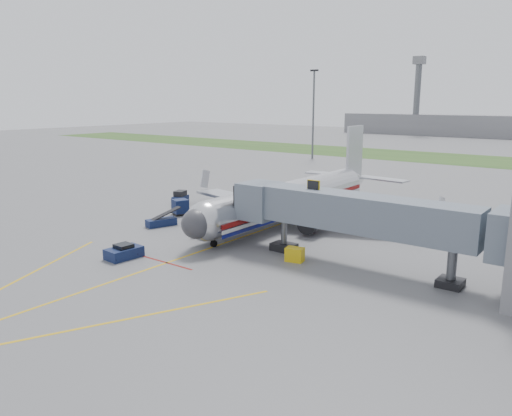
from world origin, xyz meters
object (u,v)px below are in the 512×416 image
Objects in this scene: belt_loader at (162,222)px; baggage_tug at (180,198)px; airliner at (291,198)px; pushback_tug at (124,252)px; ramp_worker at (195,228)px.

baggage_tug is at bearing 125.82° from belt_loader.
baggage_tug is (-16.99, -1.06, -1.86)m from airliner.
pushback_tug is 23.47m from baggage_tug.
ramp_worker is at bearing -39.28° from baggage_tug.
belt_loader reaches higher than ramp_worker.
airliner is 12.61× the size of baggage_tug.
belt_loader is at bearing -132.88° from airliner.
baggage_tug reaches higher than pushback_tug.
pushback_tug is at bearing -58.68° from belt_loader.
ramp_worker is (0.18, 8.77, 0.38)m from pushback_tug.
airliner reaches higher than belt_loader.
ramp_worker is (-3.83, -11.83, -1.73)m from airliner.
pushback_tug is at bearing -143.58° from ramp_worker.
airliner is 21.09m from pushback_tug.
belt_loader is (-9.99, -10.76, -2.17)m from airliner.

